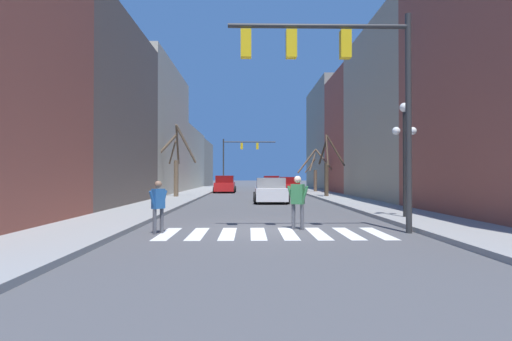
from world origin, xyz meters
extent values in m
plane|color=#4C4C4F|center=(0.00, 0.00, 0.00)|extent=(240.00, 240.00, 0.00)
cube|color=gray|center=(-5.83, 0.00, 0.07)|extent=(2.94, 90.00, 0.15)
cube|color=gray|center=(5.83, 0.00, 0.07)|extent=(2.94, 90.00, 0.15)
cube|color=#66564C|center=(-10.30, 10.01, 5.29)|extent=(6.00, 11.84, 10.58)
cube|color=#BCB299|center=(-10.30, 23.25, 5.73)|extent=(6.00, 14.62, 11.45)
cube|color=#BCB299|center=(-10.30, 38.21, 3.75)|extent=(6.00, 15.30, 7.49)
cube|color=tan|center=(-10.30, 52.89, 3.62)|extent=(6.00, 14.06, 7.25)
cube|color=tan|center=(10.30, 14.53, 6.00)|extent=(6.00, 12.44, 12.00)
cube|color=#934C3D|center=(10.30, 25.04, 5.70)|extent=(6.00, 8.59, 11.39)
cube|color=gray|center=(10.30, 36.00, 6.35)|extent=(6.00, 13.32, 12.71)
cube|color=white|center=(-3.15, -0.92, 0.00)|extent=(0.45, 2.60, 0.01)
cube|color=white|center=(-2.25, -0.92, 0.00)|extent=(0.45, 2.60, 0.01)
cube|color=white|center=(-1.35, -0.92, 0.00)|extent=(0.45, 2.60, 0.01)
cube|color=white|center=(-0.45, -0.92, 0.00)|extent=(0.45, 2.60, 0.01)
cube|color=white|center=(0.45, -0.92, 0.00)|extent=(0.45, 2.60, 0.01)
cube|color=white|center=(1.35, -0.92, 0.00)|extent=(0.45, 2.60, 0.01)
cube|color=white|center=(2.25, -0.92, 0.00)|extent=(0.45, 2.60, 0.01)
cube|color=white|center=(3.15, -0.92, 0.00)|extent=(0.45, 2.60, 0.01)
cylinder|color=#2D2D2D|center=(4.11, -0.88, 3.33)|extent=(0.18, 0.18, 6.66)
cylinder|color=#2D2D2D|center=(1.37, -0.88, 6.26)|extent=(5.47, 0.14, 0.14)
cube|color=yellow|center=(2.20, -0.88, 5.71)|extent=(0.32, 0.28, 0.84)
cube|color=yellow|center=(0.55, -0.88, 5.71)|extent=(0.32, 0.28, 0.84)
cube|color=yellow|center=(-0.81, -0.88, 5.71)|extent=(0.32, 0.28, 0.84)
cylinder|color=#2D2D2D|center=(-4.11, 39.99, 3.28)|extent=(0.18, 0.18, 6.57)
cylinder|color=#2D2D2D|center=(-0.65, 39.99, 6.17)|extent=(6.91, 0.14, 0.14)
cube|color=yellow|center=(-1.69, 39.99, 5.62)|extent=(0.32, 0.28, 0.84)
cube|color=yellow|center=(0.38, 39.99, 5.62)|extent=(0.32, 0.28, 0.84)
cylinder|color=black|center=(5.27, 2.38, 2.17)|extent=(0.12, 0.12, 4.03)
sphere|color=white|center=(5.27, 2.38, 4.36)|extent=(0.36, 0.36, 0.36)
sphere|color=white|center=(4.95, 2.38, 3.46)|extent=(0.31, 0.31, 0.31)
sphere|color=white|center=(5.59, 2.38, 3.46)|extent=(0.31, 0.31, 0.31)
cube|color=white|center=(0.65, 12.62, 0.56)|extent=(1.92, 4.24, 0.77)
cube|color=gray|center=(0.65, 12.62, 1.27)|extent=(1.76, 2.20, 0.63)
cylinder|color=black|center=(-0.33, 13.93, 0.32)|extent=(0.22, 0.64, 0.64)
cylinder|color=black|center=(1.63, 13.93, 0.32)|extent=(0.22, 0.64, 0.64)
cylinder|color=black|center=(-0.33, 11.31, 0.32)|extent=(0.22, 0.64, 0.64)
cylinder|color=black|center=(1.63, 11.31, 0.32)|extent=(0.22, 0.64, 0.64)
cube|color=red|center=(1.73, 31.27, 0.59)|extent=(1.79, 4.34, 0.83)
cube|color=maroon|center=(1.73, 31.27, 1.34)|extent=(1.65, 2.26, 0.68)
cylinder|color=black|center=(0.81, 32.62, 0.32)|extent=(0.22, 0.64, 0.64)
cylinder|color=black|center=(2.64, 32.62, 0.32)|extent=(0.22, 0.64, 0.64)
cylinder|color=black|center=(0.81, 29.93, 0.32)|extent=(0.22, 0.64, 0.64)
cylinder|color=black|center=(2.64, 29.93, 0.32)|extent=(0.22, 0.64, 0.64)
cube|color=red|center=(3.18, 25.50, 0.56)|extent=(1.86, 4.83, 0.78)
cube|color=maroon|center=(3.18, 25.50, 1.27)|extent=(1.71, 2.51, 0.63)
cylinder|color=black|center=(2.24, 27.00, 0.32)|extent=(0.22, 0.64, 0.64)
cylinder|color=black|center=(4.13, 27.00, 0.32)|extent=(0.22, 0.64, 0.64)
cylinder|color=black|center=(2.24, 24.00, 0.32)|extent=(0.22, 0.64, 0.64)
cylinder|color=black|center=(4.13, 24.00, 0.32)|extent=(0.22, 0.64, 0.64)
cube|color=red|center=(-3.15, 27.46, 0.60)|extent=(1.91, 4.23, 0.85)
cube|color=maroon|center=(-3.15, 27.46, 1.37)|extent=(1.76, 2.20, 0.69)
cylinder|color=black|center=(-4.13, 28.78, 0.32)|extent=(0.22, 0.64, 0.64)
cylinder|color=black|center=(-2.18, 28.78, 0.32)|extent=(0.22, 0.64, 0.64)
cylinder|color=black|center=(-4.13, 26.15, 0.32)|extent=(0.22, 0.64, 0.64)
cylinder|color=black|center=(-2.18, 26.15, 0.32)|extent=(0.22, 0.64, 0.64)
cylinder|color=#4C4C51|center=(0.98, -0.09, 0.41)|extent=(0.12, 0.12, 0.82)
cylinder|color=#4C4C51|center=(0.72, 0.05, 0.41)|extent=(0.12, 0.12, 0.82)
cube|color=#337542|center=(0.85, -0.02, 1.14)|extent=(0.46, 0.39, 0.64)
sphere|color=beige|center=(0.85, -0.02, 1.61)|extent=(0.23, 0.23, 0.23)
cylinder|color=#337542|center=(1.05, -0.13, 1.10)|extent=(0.29, 0.21, 0.62)
cylinder|color=#337542|center=(0.65, 0.09, 1.10)|extent=(0.29, 0.21, 0.62)
cylinder|color=#4C4C51|center=(-3.52, -0.99, 0.38)|extent=(0.11, 0.11, 0.75)
cylinder|color=#4C4C51|center=(-3.35, -0.78, 0.38)|extent=(0.11, 0.11, 0.75)
cube|color=#235693|center=(-3.44, -0.88, 1.05)|extent=(0.39, 0.42, 0.59)
sphere|color=#8C664C|center=(-3.44, -0.88, 1.48)|extent=(0.21, 0.21, 0.21)
cylinder|color=#235693|center=(-3.56, -1.05, 1.01)|extent=(0.22, 0.26, 0.57)
cylinder|color=#235693|center=(-3.31, -0.71, 1.01)|extent=(0.22, 0.26, 0.57)
cylinder|color=brown|center=(-6.23, 17.34, 1.51)|extent=(0.35, 0.35, 2.73)
cylinder|color=brown|center=(-6.63, 17.94, 3.49)|extent=(0.84, 1.33, 1.77)
cylinder|color=brown|center=(-6.29, 18.19, 4.12)|extent=(0.27, 1.82, 2.97)
cylinder|color=brown|center=(-7.20, 17.06, 3.63)|extent=(2.08, 0.80, 2.43)
cylinder|color=brown|center=(-5.59, 18.02, 4.16)|extent=(1.39, 1.55, 2.79)
cylinder|color=brown|center=(-5.55, 17.81, 4.06)|extent=(1.45, 1.09, 2.77)
cylinder|color=brown|center=(5.87, 26.64, 1.21)|extent=(0.31, 0.31, 2.12)
cylinder|color=brown|center=(5.37, 26.71, 2.70)|extent=(1.08, 0.26, 1.46)
cylinder|color=brown|center=(6.64, 26.15, 3.28)|extent=(1.64, 1.18, 2.25)
cylinder|color=brown|center=(4.98, 26.48, 3.13)|extent=(1.91, 0.52, 2.40)
cylinder|color=brown|center=(5.52, 26.25, 3.02)|extent=(0.78, 0.90, 1.82)
cylinder|color=#473828|center=(5.24, 17.76, 1.42)|extent=(0.32, 0.32, 2.54)
cylinder|color=#473828|center=(5.93, 17.68, 3.68)|extent=(1.48, 0.30, 2.46)
cylinder|color=#473828|center=(5.04, 18.23, 3.50)|extent=(0.54, 1.07, 1.82)
cylinder|color=#473828|center=(5.12, 16.88, 3.64)|extent=(0.33, 1.86, 2.50)
camera|label=1|loc=(-0.72, -12.85, 1.75)|focal=28.00mm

